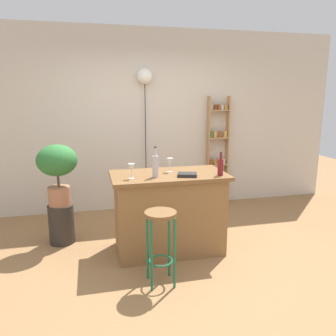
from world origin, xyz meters
TOP-DOWN VIEW (x-y plane):
  - ground at (0.00, 0.00)m, footprint 12.00×12.00m
  - back_wall at (0.00, 1.95)m, footprint 6.40×0.10m
  - kitchen_counter at (0.00, 0.30)m, footprint 1.31×0.70m
  - bar_stool at (-0.24, -0.39)m, footprint 0.30×0.30m
  - spice_shelf at (1.19, 1.82)m, footprint 0.35×0.12m
  - plant_stool at (-1.25, 0.80)m, footprint 0.31×0.31m
  - potted_plant at (-1.25, 0.80)m, footprint 0.47×0.43m
  - bottle_wine_red at (0.54, 0.09)m, footprint 0.06×0.06m
  - bottle_soda_blue at (-0.18, 0.18)m, footprint 0.07×0.07m
  - wine_glass_left at (0.03, 0.38)m, footprint 0.07×0.07m
  - wine_glass_center at (-0.44, 0.17)m, footprint 0.07×0.07m
  - cookbook at (0.17, 0.14)m, footprint 0.24×0.20m
  - pendant_globe_light at (-0.01, 1.84)m, footprint 0.24×0.24m

SIDE VIEW (x-z plane):
  - ground at x=0.00m, z-range 0.00..0.00m
  - plant_stool at x=-1.25m, z-range 0.00..0.49m
  - kitchen_counter at x=0.00m, z-range 0.00..0.93m
  - bar_stool at x=-0.24m, z-range 0.17..0.90m
  - spice_shelf at x=1.19m, z-range 0.01..1.79m
  - cookbook at x=0.17m, z-range 0.93..0.96m
  - potted_plant at x=-1.25m, z-range 0.59..1.34m
  - bottle_wine_red at x=0.54m, z-range 0.89..1.16m
  - wine_glass_left at x=0.03m, z-range 0.96..1.13m
  - wine_glass_center at x=-0.44m, z-range 0.96..1.13m
  - bottle_soda_blue at x=-0.18m, z-range 0.89..1.22m
  - back_wall at x=0.00m, z-range 0.00..2.80m
  - pendant_globe_light at x=-0.01m, z-range 0.96..3.16m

